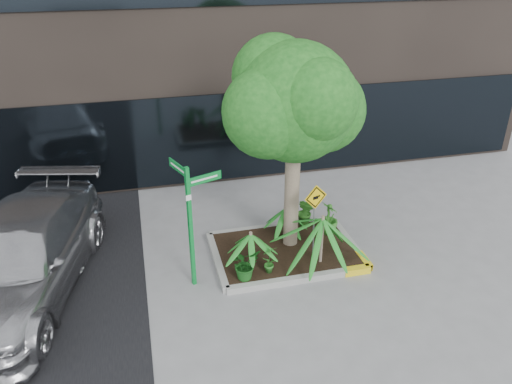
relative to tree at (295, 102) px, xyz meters
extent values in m
plane|color=gray|center=(-0.38, -0.55, -3.55)|extent=(80.00, 80.00, 0.00)
cube|color=#9E9E99|center=(-0.18, 0.85, -3.47)|extent=(3.20, 0.15, 0.15)
cube|color=#9E9E99|center=(-0.18, -1.35, -3.47)|extent=(3.20, 0.15, 0.15)
cube|color=#9E9E99|center=(-1.78, -0.25, -3.47)|extent=(0.15, 2.20, 0.15)
cube|color=#9E9E99|center=(1.42, -0.25, -3.47)|extent=(0.15, 2.20, 0.15)
cube|color=yellow|center=(1.12, -1.35, -3.47)|extent=(0.60, 0.17, 0.15)
cube|color=black|center=(-0.18, -0.25, -3.43)|extent=(3.05, 2.05, 0.06)
cylinder|color=gray|center=(0.00, -0.02, -1.98)|extent=(0.33, 0.33, 3.13)
cylinder|color=gray|center=(0.11, -0.02, -0.83)|extent=(0.59, 0.17, 1.02)
sphere|color=#175318|center=(0.00, -0.02, 0.00)|extent=(2.51, 2.51, 2.51)
sphere|color=#175318|center=(0.73, 0.30, -0.31)|extent=(1.88, 1.88, 1.88)
sphere|color=#175318|center=(-0.62, -0.23, -0.10)|extent=(1.88, 1.88, 1.88)
sphere|color=#175318|center=(0.21, -0.64, 0.21)|extent=(1.67, 1.67, 1.67)
sphere|color=#175318|center=(-0.31, 0.50, 0.42)|extent=(1.78, 1.78, 1.78)
cylinder|color=gray|center=(0.42, -0.92, -2.82)|extent=(0.07, 0.07, 1.16)
cylinder|color=gray|center=(-1.11, -0.68, -2.98)|extent=(0.07, 0.07, 0.84)
cylinder|color=gray|center=(-0.03, 0.34, -3.01)|extent=(0.07, 0.07, 0.77)
imported|color=#AFAFB4|center=(-5.78, -0.24, -2.72)|extent=(3.56, 6.06, 1.65)
imported|color=#164F17|center=(-1.33, -1.10, -3.06)|extent=(0.82, 0.82, 0.67)
imported|color=#2C7021|center=(1.03, 0.19, -2.99)|extent=(0.53, 0.53, 0.81)
imported|color=#276E22|center=(-0.78, -1.02, -3.07)|extent=(0.45, 0.45, 0.66)
imported|color=#255D1B|center=(0.58, 0.60, -3.00)|extent=(0.58, 0.58, 0.79)
cube|color=#0C8C32|center=(-2.38, -0.85, -2.19)|extent=(0.10, 0.10, 2.71)
cube|color=#0C8C32|center=(-2.04, -0.72, -1.18)|extent=(0.72, 0.29, 0.17)
cube|color=#0C8C32|center=(-2.51, -0.50, -0.98)|extent=(0.29, 0.72, 0.17)
cube|color=white|center=(-2.04, -0.73, -1.18)|extent=(0.55, 0.21, 0.04)
cube|color=white|center=(-2.53, -0.50, -0.98)|extent=(0.21, 0.55, 0.04)
cube|color=white|center=(-2.38, -0.89, -1.47)|extent=(0.11, 0.04, 0.12)
cylinder|color=slate|center=(0.29, -0.73, -2.56)|extent=(0.07, 0.12, 1.67)
cube|color=yellow|center=(0.29, -0.75, -1.86)|extent=(0.55, 0.16, 0.56)
cube|color=black|center=(0.29, -0.76, -1.86)|extent=(0.48, 0.13, 0.50)
cube|color=yellow|center=(0.29, -0.76, -1.86)|extent=(0.41, 0.11, 0.42)
cube|color=black|center=(0.28, -0.77, -1.87)|extent=(0.13, 0.04, 0.07)
camera|label=1|loc=(-3.18, -9.47, 3.00)|focal=35.00mm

